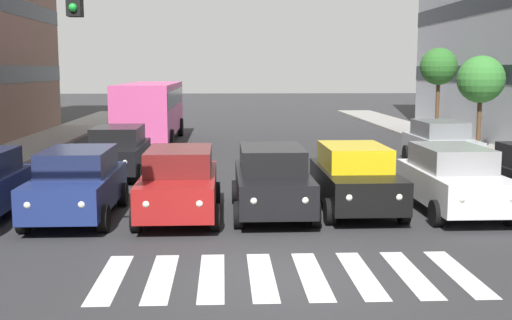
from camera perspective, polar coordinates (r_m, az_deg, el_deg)
The scene contains 12 objects.
ground_plane at distance 11.91m, azimuth 2.71°, elevation -10.10°, with size 180.00×180.00×0.00m, color #2D2D30.
crosswalk_markings at distance 11.91m, azimuth 2.71°, elevation -10.08°, with size 6.75×2.80×0.01m.
car_1 at distance 17.55m, azimuth 16.85°, elevation -1.59°, with size 2.02×4.44×1.72m.
car_2 at distance 17.19m, azimuth 8.64°, elevation -1.53°, with size 2.02×4.44×1.72m.
car_3 at distance 16.63m, azimuth 1.42°, elevation -1.76°, with size 2.02×4.44×1.72m.
car_4 at distance 16.39m, azimuth -6.72°, elevation -1.95°, with size 2.02×4.44×1.72m.
car_5 at distance 16.77m, azimuth -15.39°, elevation -1.96°, with size 2.02×4.44×1.72m.
car_row2_0 at distance 23.08m, azimuth -12.02°, elevation 0.79°, with size 2.02×4.44×1.72m.
car_row2_1 at distance 25.99m, azimuth 15.86°, elevation 1.45°, with size 2.02×4.44×1.72m.
bus_behind_traffic at distance 33.37m, azimuth -9.17°, elevation 4.70°, with size 2.78×10.50×3.00m.
street_tree_2 at distance 30.14m, azimuth 19.11°, elevation 6.66°, with size 2.06×2.06×4.14m.
street_tree_3 at distance 35.43m, azimuth 15.73°, elevation 7.85°, with size 1.93×1.93×4.66m.
Camera 1 is at (1.12, 11.27, 3.69)m, focal length 45.64 mm.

